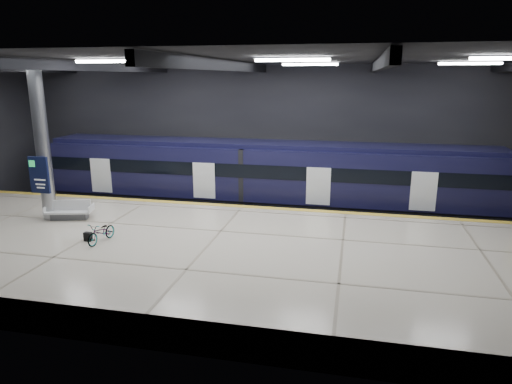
% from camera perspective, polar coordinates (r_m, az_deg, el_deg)
% --- Properties ---
extents(ground, '(30.00, 30.00, 0.00)m').
position_cam_1_polar(ground, '(20.34, -3.55, -6.90)').
color(ground, black).
rests_on(ground, ground).
extents(room_shell, '(30.10, 16.10, 8.05)m').
position_cam_1_polar(room_shell, '(19.05, -3.82, 9.37)').
color(room_shell, black).
rests_on(room_shell, ground).
extents(platform, '(30.00, 11.00, 1.10)m').
position_cam_1_polar(platform, '(17.92, -5.78, -8.05)').
color(platform, beige).
rests_on(platform, ground).
extents(safety_strip, '(30.00, 0.40, 0.01)m').
position_cam_1_polar(safety_strip, '(22.51, -1.69, -1.81)').
color(safety_strip, gold).
rests_on(safety_strip, platform).
extents(rails, '(30.00, 1.52, 0.16)m').
position_cam_1_polar(rails, '(25.36, -0.17, -2.36)').
color(rails, gray).
rests_on(rails, ground).
extents(train, '(29.40, 2.84, 3.79)m').
position_cam_1_polar(train, '(24.47, 5.26, 1.75)').
color(train, black).
rests_on(train, ground).
extents(bench, '(2.16, 1.32, 0.89)m').
position_cam_1_polar(bench, '(22.10, -22.29, -2.37)').
color(bench, '#595B60').
rests_on(bench, platform).
extents(bicycle, '(0.74, 1.59, 0.81)m').
position_cam_1_polar(bicycle, '(18.61, -18.76, -4.78)').
color(bicycle, '#99999E').
rests_on(bicycle, platform).
extents(pannier_bag, '(0.31, 0.20, 0.35)m').
position_cam_1_polar(pannier_bag, '(18.99, -20.26, -5.26)').
color(pannier_bag, black).
rests_on(pannier_bag, platform).
extents(info_column, '(0.90, 0.78, 6.90)m').
position_cam_1_polar(info_column, '(21.91, -25.19, 5.38)').
color(info_column, '#9EA0A5').
rests_on(info_column, platform).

